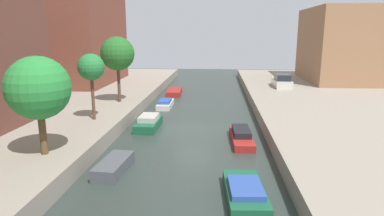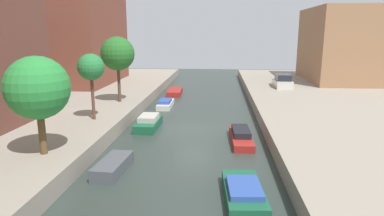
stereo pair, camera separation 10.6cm
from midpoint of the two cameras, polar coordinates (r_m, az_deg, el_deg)
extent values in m
plane|color=#2D3833|center=(24.60, 0.08, -3.71)|extent=(84.00, 84.00, 0.00)
cube|color=#9E704C|center=(46.47, 25.26, 9.77)|extent=(10.00, 12.18, 9.01)
cylinder|color=brown|center=(18.23, -24.39, -3.78)|extent=(0.35, 0.35, 2.30)
sphere|color=#288438|center=(17.77, -25.04, 3.15)|extent=(3.10, 3.10, 3.10)
cylinder|color=brown|center=(24.22, -16.74, 1.64)|extent=(0.22, 0.22, 3.06)
sphere|color=#26783A|center=(23.92, -17.07, 6.74)|extent=(1.83, 1.83, 1.83)
cylinder|color=#4E3A2D|center=(29.99, -12.53, 4.08)|extent=(0.26, 0.26, 3.21)
sphere|color=#246525|center=(29.72, -12.77, 9.08)|extent=(2.91, 2.91, 2.91)
cube|color=beige|center=(38.98, 15.04, 4.12)|extent=(1.76, 4.18, 0.81)
cube|color=#1E2328|center=(38.58, 15.19, 5.14)|extent=(1.54, 2.30, 0.68)
cube|color=#4C5156|center=(17.73, -13.45, -9.66)|extent=(1.44, 3.11, 0.64)
cube|color=#195638|center=(25.09, -7.59, -2.79)|extent=(1.54, 3.62, 0.60)
cube|color=#B2ADA3|center=(25.09, -7.56, -1.64)|extent=(1.29, 2.00, 0.37)
cube|color=beige|center=(32.08, -4.69, 0.61)|extent=(1.31, 3.71, 0.48)
cube|color=#2D4C9E|center=(31.79, -4.77, 1.19)|extent=(1.10, 2.05, 0.27)
cube|color=maroon|center=(38.71, -3.10, 2.78)|extent=(1.69, 4.27, 0.54)
cube|color=#195638|center=(14.87, 8.85, -14.24)|extent=(1.85, 3.88, 0.54)
cube|color=#2D4C9E|center=(14.47, 8.97, -13.33)|extent=(1.49, 2.17, 0.23)
cube|color=maroon|center=(22.06, 8.32, -5.19)|extent=(1.45, 4.47, 0.46)
cube|color=black|center=(22.18, 8.32, -3.96)|extent=(1.18, 2.47, 0.38)
camera|label=1|loc=(0.05, -90.11, -0.03)|focal=31.09mm
camera|label=2|loc=(0.05, 89.89, 0.03)|focal=31.09mm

